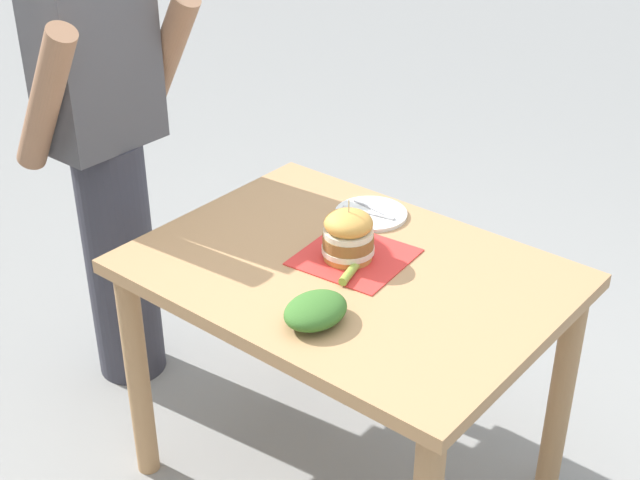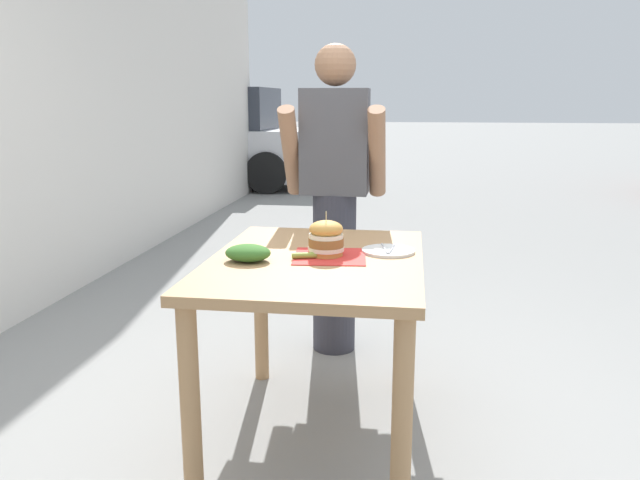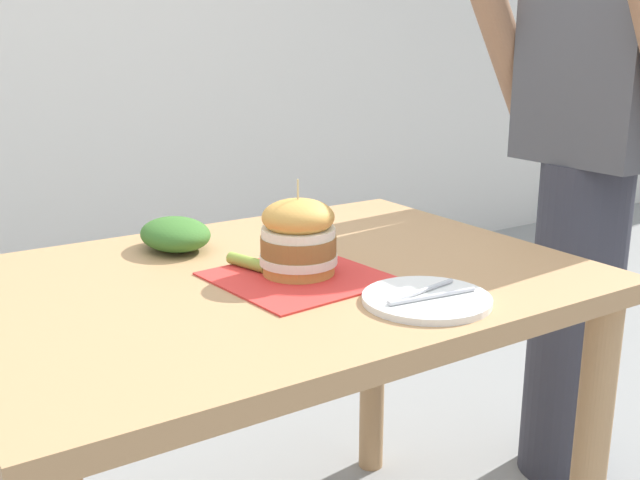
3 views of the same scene
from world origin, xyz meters
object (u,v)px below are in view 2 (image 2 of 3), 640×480
object	(u,v)px
pickle_spear	(304,255)
side_plate_with_forks	(388,251)
sandwich	(326,238)
diner_across_table	(335,196)
parked_car_mid_block	(204,142)
side_salad	(248,253)
patio_table	(316,288)

from	to	relation	value
pickle_spear	side_plate_with_forks	world-z (taller)	pickle_spear
side_plate_with_forks	sandwich	bearing A→B (deg)	-157.37
diner_across_table	parked_car_mid_block	world-z (taller)	diner_across_table
side_plate_with_forks	side_salad	xyz separation A→B (m)	(-0.54, -0.23, 0.03)
diner_across_table	parked_car_mid_block	xyz separation A→B (m)	(-3.03, 6.77, -0.16)
patio_table	pickle_spear	distance (m)	0.15
parked_car_mid_block	sandwich	bearing A→B (deg)	-67.99
side_salad	side_plate_with_forks	bearing A→B (deg)	22.94
sandwich	side_salad	xyz separation A→B (m)	(-0.29, -0.12, -0.04)
patio_table	sandwich	distance (m)	0.21
diner_across_table	side_plate_with_forks	bearing A→B (deg)	-68.45
diner_across_table	parked_car_mid_block	size ratio (longest dim) A/B	0.40
side_salad	diner_across_table	bearing A→B (deg)	78.68
sandwich	patio_table	bearing A→B (deg)	-140.87
pickle_spear	side_plate_with_forks	xyz separation A→B (m)	(0.33, 0.17, -0.01)
sandwich	side_salad	world-z (taller)	sandwich
patio_table	side_salad	distance (m)	0.32
side_plate_with_forks	parked_car_mid_block	xyz separation A→B (m)	(-3.36, 7.60, -0.07)
side_salad	sandwich	bearing A→B (deg)	23.20
sandwich	side_salad	bearing A→B (deg)	-156.80
patio_table	sandwich	xyz separation A→B (m)	(0.04, 0.03, 0.20)
sandwich	pickle_spear	xyz separation A→B (m)	(-0.08, -0.07, -0.06)
side_plate_with_forks	parked_car_mid_block	world-z (taller)	parked_car_mid_block
sandwich	parked_car_mid_block	world-z (taller)	parked_car_mid_block
side_plate_with_forks	side_salad	size ratio (longest dim) A/B	1.22
side_salad	parked_car_mid_block	bearing A→B (deg)	109.82
sandwich	side_plate_with_forks	distance (m)	0.28
side_plate_with_forks	pickle_spear	bearing A→B (deg)	-152.60
side_plate_with_forks	side_salad	world-z (taller)	side_salad
side_salad	diner_across_table	xyz separation A→B (m)	(0.21, 1.06, 0.07)
patio_table	side_plate_with_forks	world-z (taller)	side_plate_with_forks
sandwich	diner_across_table	world-z (taller)	diner_across_table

